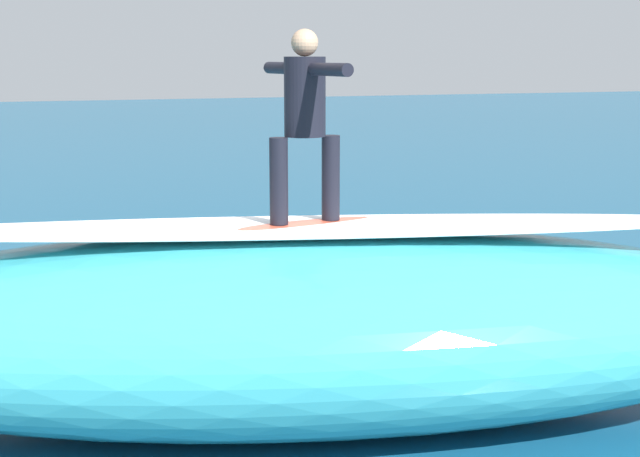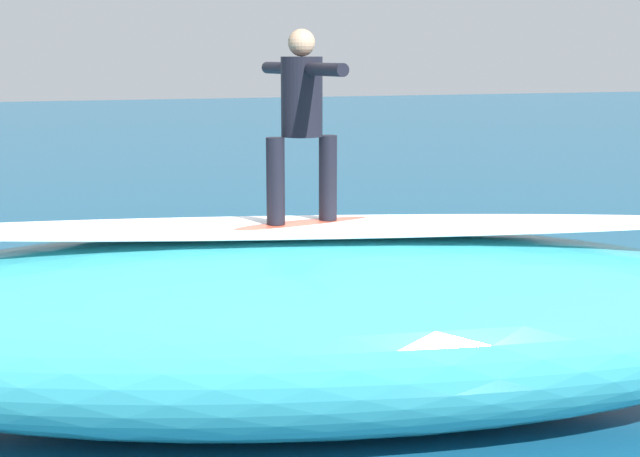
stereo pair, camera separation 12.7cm
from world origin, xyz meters
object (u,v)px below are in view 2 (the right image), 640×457
Objects in this scene: surfboard_paddling at (331,294)px; surfer_paddling at (324,282)px; surfboard_riding at (302,227)px; surfer_riding at (302,111)px.

surfboard_paddling is 1.12× the size of surfer_paddling.
surfboard_riding reaches higher than surfer_paddling.
surfer_riding is at bearing -129.69° from surfboard_paddling.
surfer_paddling is at bearing 180.00° from surfboard_paddling.
surfer_paddling reaches higher than surfboard_paddling.
surfer_paddling is at bearing -118.21° from surfer_riding.
surfboard_riding is 4.59m from surfboard_paddling.
surfboard_paddling is 0.23m from surfer_paddling.
surfboard_riding is 1.17× the size of surfer_riding.
surfboard_paddling is (-1.72, -3.88, -1.75)m from surfboard_riding.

